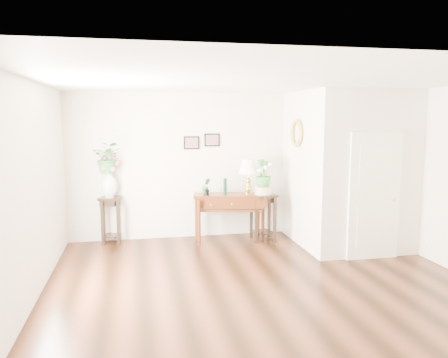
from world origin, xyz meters
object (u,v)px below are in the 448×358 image
object	(u,v)px
console_table	(230,217)
plant_stand_b	(263,217)
table_lamp	(248,175)
plant_stand_a	(111,220)

from	to	relation	value
console_table	plant_stand_b	xyz separation A→B (m)	(0.63, -0.11, -0.00)
table_lamp	plant_stand_a	bearing A→B (deg)	174.43
console_table	plant_stand_a	world-z (taller)	console_table
plant_stand_b	plant_stand_a	bearing A→B (deg)	172.77
console_table	table_lamp	bearing A→B (deg)	11.83
table_lamp	plant_stand_a	size ratio (longest dim) A/B	0.76
console_table	plant_stand_a	distance (m)	2.23
plant_stand_a	plant_stand_b	world-z (taller)	plant_stand_b
console_table	plant_stand_b	distance (m)	0.64
table_lamp	plant_stand_b	xyz separation A→B (m)	(0.26, -0.11, -0.80)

